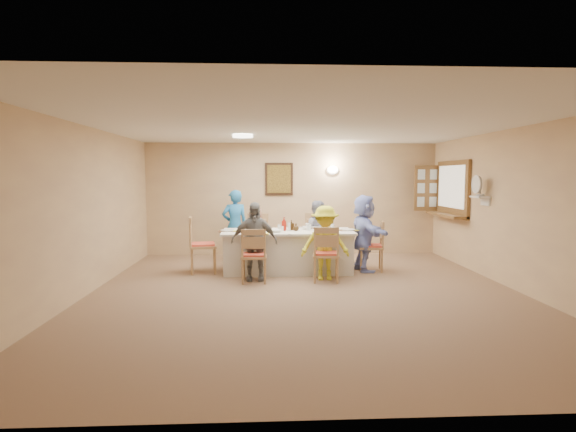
{
  "coord_description": "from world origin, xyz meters",
  "views": [
    {
      "loc": [
        -0.59,
        -6.58,
        1.75
      ],
      "look_at": [
        -0.2,
        1.4,
        1.05
      ],
      "focal_mm": 28.0,
      "sensor_mm": 36.0,
      "label": 1
    }
  ],
  "objects_px": {
    "chair_left_end": "(203,244)",
    "caregiver": "(235,225)",
    "dining_table": "(288,251)",
    "chair_front_left": "(254,255)",
    "chair_right_end": "(371,246)",
    "diner_back_right": "(316,233)",
    "diner_front_left": "(254,241)",
    "chair_front_right": "(326,253)",
    "diner_right_end": "(364,233)",
    "chair_back_right": "(315,238)",
    "chair_back_left": "(256,239)",
    "serving_hatch": "(453,189)",
    "diner_front_right": "(325,243)",
    "diner_back_left": "(256,236)",
    "condiment_ketchup": "(284,224)",
    "desk_fan": "(479,188)"
  },
  "relations": [
    {
      "from": "dining_table",
      "to": "chair_back_left",
      "type": "xyz_separation_m",
      "value": [
        -0.6,
        0.8,
        0.13
      ]
    },
    {
      "from": "chair_left_end",
      "to": "diner_front_right",
      "type": "bearing_deg",
      "value": -116.08
    },
    {
      "from": "diner_back_left",
      "to": "diner_front_right",
      "type": "xyz_separation_m",
      "value": [
        1.2,
        -1.36,
        0.05
      ]
    },
    {
      "from": "diner_front_right",
      "to": "caregiver",
      "type": "bearing_deg",
      "value": 133.91
    },
    {
      "from": "serving_hatch",
      "to": "diner_back_right",
      "type": "distance_m",
      "value": 2.94
    },
    {
      "from": "chair_left_end",
      "to": "dining_table",
      "type": "bearing_deg",
      "value": -98.53
    },
    {
      "from": "diner_back_right",
      "to": "condiment_ketchup",
      "type": "relative_size",
      "value": 5.11
    },
    {
      "from": "diner_front_right",
      "to": "condiment_ketchup",
      "type": "bearing_deg",
      "value": 135.72
    },
    {
      "from": "chair_front_left",
      "to": "chair_right_end",
      "type": "bearing_deg",
      "value": -158.81
    },
    {
      "from": "diner_front_right",
      "to": "condiment_ketchup",
      "type": "distance_m",
      "value": 1.0
    },
    {
      "from": "chair_front_right",
      "to": "diner_right_end",
      "type": "xyz_separation_m",
      "value": [
        0.82,
        0.8,
        0.24
      ]
    },
    {
      "from": "dining_table",
      "to": "diner_front_left",
      "type": "relative_size",
      "value": 1.8
    },
    {
      "from": "caregiver",
      "to": "dining_table",
      "type": "bearing_deg",
      "value": 116.59
    },
    {
      "from": "condiment_ketchup",
      "to": "diner_front_left",
      "type": "bearing_deg",
      "value": -127.25
    },
    {
      "from": "serving_hatch",
      "to": "chair_front_left",
      "type": "xyz_separation_m",
      "value": [
        -4.0,
        -1.6,
        -1.04
      ]
    },
    {
      "from": "condiment_ketchup",
      "to": "chair_left_end",
      "type": "bearing_deg",
      "value": -179.33
    },
    {
      "from": "diner_front_left",
      "to": "diner_front_right",
      "type": "bearing_deg",
      "value": 0.59
    },
    {
      "from": "chair_right_end",
      "to": "caregiver",
      "type": "height_order",
      "value": "caregiver"
    },
    {
      "from": "diner_front_left",
      "to": "condiment_ketchup",
      "type": "relative_size",
      "value": 5.31
    },
    {
      "from": "desk_fan",
      "to": "diner_back_left",
      "type": "distance_m",
      "value": 4.2
    },
    {
      "from": "serving_hatch",
      "to": "desk_fan",
      "type": "distance_m",
      "value": 1.36
    },
    {
      "from": "desk_fan",
      "to": "dining_table",
      "type": "xyz_separation_m",
      "value": [
        -3.29,
        0.55,
        -1.17
      ]
    },
    {
      "from": "chair_left_end",
      "to": "chair_back_left",
      "type": "bearing_deg",
      "value": -58.43
    },
    {
      "from": "chair_back_left",
      "to": "chair_left_end",
      "type": "xyz_separation_m",
      "value": [
        -0.95,
        -0.8,
        0.01
      ]
    },
    {
      "from": "serving_hatch",
      "to": "caregiver",
      "type": "bearing_deg",
      "value": 175.47
    },
    {
      "from": "chair_back_left",
      "to": "chair_right_end",
      "type": "distance_m",
      "value": 2.29
    },
    {
      "from": "chair_back_left",
      "to": "chair_back_right",
      "type": "bearing_deg",
      "value": 9.47
    },
    {
      "from": "diner_back_right",
      "to": "chair_back_right",
      "type": "bearing_deg",
      "value": -79.29
    },
    {
      "from": "chair_right_end",
      "to": "diner_back_right",
      "type": "distance_m",
      "value": 1.18
    },
    {
      "from": "chair_front_left",
      "to": "chair_right_end",
      "type": "relative_size",
      "value": 0.97
    },
    {
      "from": "chair_front_left",
      "to": "diner_front_left",
      "type": "relative_size",
      "value": 0.69
    },
    {
      "from": "dining_table",
      "to": "diner_right_end",
      "type": "distance_m",
      "value": 1.46
    },
    {
      "from": "diner_back_right",
      "to": "diner_front_left",
      "type": "height_order",
      "value": "diner_front_left"
    },
    {
      "from": "chair_right_end",
      "to": "diner_right_end",
      "type": "bearing_deg",
      "value": -81.5
    },
    {
      "from": "diner_front_left",
      "to": "chair_back_left",
      "type": "bearing_deg",
      "value": 90.59
    },
    {
      "from": "chair_back_right",
      "to": "diner_back_right",
      "type": "distance_m",
      "value": 0.18
    },
    {
      "from": "chair_left_end",
      "to": "caregiver",
      "type": "bearing_deg",
      "value": -32.03
    },
    {
      "from": "diner_right_end",
      "to": "diner_front_left",
      "type": "bearing_deg",
      "value": 99.67
    },
    {
      "from": "diner_back_left",
      "to": "diner_right_end",
      "type": "bearing_deg",
      "value": 153.59
    },
    {
      "from": "chair_front_left",
      "to": "chair_right_end",
      "type": "height_order",
      "value": "chair_right_end"
    },
    {
      "from": "chair_left_end",
      "to": "chair_right_end",
      "type": "bearing_deg",
      "value": -98.53
    },
    {
      "from": "dining_table",
      "to": "chair_right_end",
      "type": "bearing_deg",
      "value": 0.0
    },
    {
      "from": "chair_back_right",
      "to": "chair_front_right",
      "type": "relative_size",
      "value": 1.08
    },
    {
      "from": "caregiver",
      "to": "condiment_ketchup",
      "type": "relative_size",
      "value": 5.91
    },
    {
      "from": "diner_front_right",
      "to": "chair_right_end",
      "type": "bearing_deg",
      "value": 37.47
    },
    {
      "from": "diner_front_right",
      "to": "diner_right_end",
      "type": "distance_m",
      "value": 1.07
    },
    {
      "from": "condiment_ketchup",
      "to": "caregiver",
      "type": "bearing_deg",
      "value": 130.87
    },
    {
      "from": "serving_hatch",
      "to": "chair_right_end",
      "type": "xyz_separation_m",
      "value": [
        -1.85,
        -0.8,
        -1.03
      ]
    },
    {
      "from": "serving_hatch",
      "to": "chair_back_left",
      "type": "bearing_deg",
      "value": 179.95
    },
    {
      "from": "chair_front_right",
      "to": "diner_back_right",
      "type": "relative_size",
      "value": 0.74
    }
  ]
}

